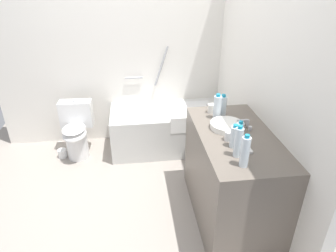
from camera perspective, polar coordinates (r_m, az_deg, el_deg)
ground_plane at (r=3.30m, az=-8.78°, el=-12.08°), size 3.66×3.66×0.00m
wall_back_tiled at (r=3.86m, az=-9.91°, el=14.31°), size 3.06×0.10×2.45m
wall_right_mirror at (r=2.95m, az=17.58°, el=9.24°), size 0.10×2.72×2.45m
bathtub at (r=3.84m, az=-0.15°, el=-0.30°), size 1.43×0.68×1.27m
toilet at (r=3.82m, az=-17.35°, el=-0.82°), size 0.40×0.52×0.70m
vanity_counter at (r=2.78m, az=12.13°, el=-9.59°), size 0.63×1.19×0.89m
sink_basin at (r=2.61m, az=11.35°, el=0.08°), size 0.29×0.29×0.05m
sink_faucet at (r=2.66m, az=14.95°, el=0.46°), size 0.12×0.15×0.08m
water_bottle_0 at (r=2.10m, az=14.70°, el=-4.81°), size 0.06×0.06×0.25m
water_bottle_1 at (r=2.19m, az=13.48°, el=-3.04°), size 0.06×0.06×0.25m
water_bottle_2 at (r=2.73m, az=9.53°, el=3.62°), size 0.07×0.07×0.24m
water_bottle_3 at (r=2.82m, az=10.57°, el=3.94°), size 0.07×0.07×0.20m
water_bottle_4 at (r=2.32m, az=12.78°, el=-2.02°), size 0.07×0.07×0.19m
water_bottle_5 at (r=2.40m, az=13.73°, el=-1.21°), size 0.06×0.06×0.18m
drinking_glass_0 at (r=2.42m, az=11.64°, el=-1.90°), size 0.06×0.06×0.08m
drinking_glass_1 at (r=2.87m, az=8.45°, el=3.38°), size 0.08×0.08×0.09m
soap_dish at (r=2.31m, az=14.83°, el=-4.67°), size 0.09×0.06×0.02m
toilet_paper_roll at (r=3.98m, az=-19.75°, el=-5.00°), size 0.11×0.11×0.11m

